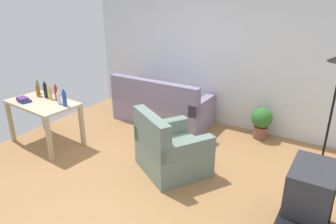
% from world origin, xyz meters
% --- Properties ---
extents(ground_plane, '(5.20, 4.40, 0.02)m').
position_xyz_m(ground_plane, '(0.00, 0.00, -0.01)').
color(ground_plane, '#9E7042').
extents(wall_rear, '(5.20, 0.10, 2.70)m').
position_xyz_m(wall_rear, '(0.00, 2.20, 1.35)').
color(wall_rear, silver).
rests_on(wall_rear, ground_plane).
extents(couch, '(1.89, 0.84, 0.92)m').
position_xyz_m(couch, '(-0.73, 1.59, 0.31)').
color(couch, gray).
rests_on(couch, ground_plane).
extents(tv, '(0.41, 0.60, 0.44)m').
position_xyz_m(tv, '(2.25, -0.36, 0.70)').
color(tv, '#2D2D33').
rests_on(tv, tv_stand).
extents(desk, '(1.26, 0.80, 0.76)m').
position_xyz_m(desk, '(-1.89, -0.21, 0.65)').
color(desk, '#C6B28E').
rests_on(desk, ground_plane).
extents(potted_plant, '(0.36, 0.36, 0.57)m').
position_xyz_m(potted_plant, '(1.17, 1.90, 0.33)').
color(potted_plant, brown).
rests_on(potted_plant, ground_plane).
extents(armchair, '(1.20, 1.18, 0.92)m').
position_xyz_m(armchair, '(0.34, 0.15, 0.32)').
color(armchair, slate).
rests_on(armchair, ground_plane).
extents(bottle_tall, '(0.06, 0.06, 0.24)m').
position_xyz_m(bottle_tall, '(-2.33, 0.05, 0.87)').
color(bottle_tall, teal).
rests_on(bottle_tall, desk).
extents(bottle_amber, '(0.07, 0.07, 0.23)m').
position_xyz_m(bottle_amber, '(-2.18, -0.06, 0.86)').
color(bottle_amber, '#9E6019').
rests_on(bottle_amber, desk).
extents(bottle_dark, '(0.06, 0.06, 0.28)m').
position_xyz_m(bottle_dark, '(-2.01, -0.03, 0.88)').
color(bottle_dark, black).
rests_on(bottle_dark, desk).
extents(bottle_squat, '(0.06, 0.06, 0.25)m').
position_xyz_m(bottle_squat, '(-1.88, -0.05, 0.87)').
color(bottle_squat, '#BCB24C').
rests_on(bottle_squat, desk).
extents(bottle_red, '(0.05, 0.05, 0.28)m').
position_xyz_m(bottle_red, '(-1.73, -0.04, 0.89)').
color(bottle_red, '#AD2323').
rests_on(bottle_red, desk).
extents(bottle_clear, '(0.06, 0.06, 0.22)m').
position_xyz_m(bottle_clear, '(-1.57, -0.13, 0.86)').
color(bottle_clear, silver).
rests_on(bottle_clear, desk).
extents(bottle_blue, '(0.07, 0.07, 0.28)m').
position_xyz_m(bottle_blue, '(-1.42, -0.15, 0.88)').
color(bottle_blue, '#2347A3').
rests_on(bottle_blue, desk).
extents(book_stack, '(0.27, 0.20, 0.08)m').
position_xyz_m(book_stack, '(-2.15, -0.37, 0.80)').
color(book_stack, navy).
rests_on(book_stack, desk).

